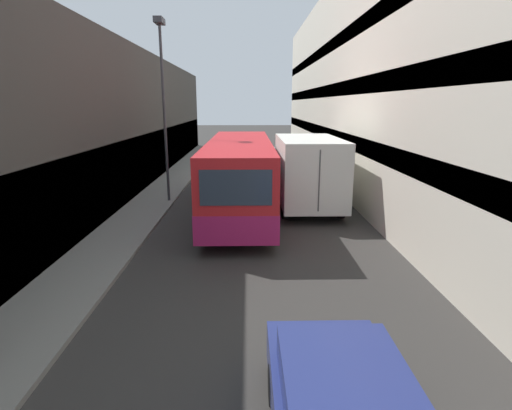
{
  "coord_description": "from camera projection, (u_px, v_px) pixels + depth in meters",
  "views": [
    {
      "loc": [
        -0.3,
        1.25,
        4.43
      ],
      "look_at": [
        -0.09,
        12.42,
        1.6
      ],
      "focal_mm": 28.0,
      "sensor_mm": 36.0,
      "label": 1
    }
  ],
  "objects": [
    {
      "name": "street_lamp",
      "position": [
        163.0,
        81.0,
        17.16
      ],
      "size": [
        0.36,
        0.8,
        7.8
      ],
      "color": "#38383D",
      "rests_on": "sidewalk_left"
    },
    {
      "name": "panel_van",
      "position": [
        242.0,
        154.0,
        27.94
      ],
      "size": [
        1.9,
        4.39,
        1.82
      ],
      "color": "silver",
      "rests_on": "ground_plane"
    },
    {
      "name": "sidewalk_left",
      "position": [
        125.0,
        230.0,
        14.31
      ],
      "size": [
        2.02,
        60.0,
        0.12
      ],
      "color": "gray",
      "rests_on": "ground_plane"
    },
    {
      "name": "ground_plane",
      "position": [
        257.0,
        230.0,
        14.42
      ],
      "size": [
        150.0,
        150.0,
        0.0
      ],
      "primitive_type": "plane",
      "color": "#33302D"
    },
    {
      "name": "bus",
      "position": [
        240.0,
        174.0,
        16.67
      ],
      "size": [
        2.53,
        11.09,
        2.99
      ],
      "color": "red",
      "rests_on": "ground_plane"
    },
    {
      "name": "box_truck",
      "position": [
        306.0,
        169.0,
        17.69
      ],
      "size": [
        2.49,
        7.31,
        3.06
      ],
      "color": "silver",
      "rests_on": "ground_plane"
    },
    {
      "name": "building_left_shopfront",
      "position": [
        55.0,
        139.0,
        13.48
      ],
      "size": [
        2.4,
        60.0,
        7.26
      ],
      "color": "#423D38",
      "rests_on": "ground_plane"
    },
    {
      "name": "building_right_apartment",
      "position": [
        423.0,
        71.0,
        13.17
      ],
      "size": [
        2.4,
        60.0,
        11.01
      ],
      "color": "beige",
      "rests_on": "ground_plane"
    }
  ]
}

